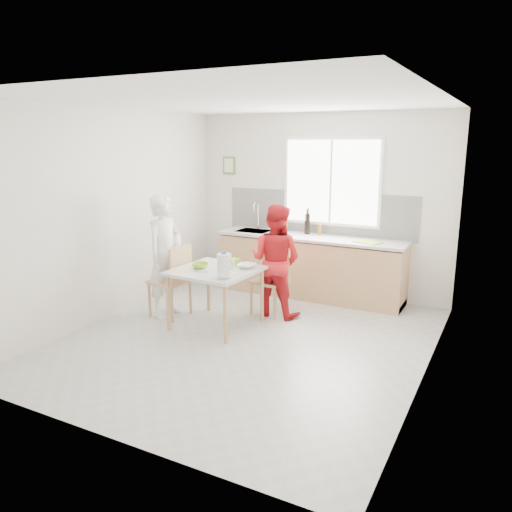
{
  "coord_description": "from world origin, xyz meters",
  "views": [
    {
      "loc": [
        2.65,
        -4.82,
        2.3
      ],
      "look_at": [
        0.01,
        0.2,
        0.98
      ],
      "focal_mm": 35.0,
      "sensor_mm": 36.0,
      "label": 1
    }
  ],
  "objects_px": {
    "dining_table": "(216,275)",
    "chair_far": "(272,277)",
    "person_white": "(165,256)",
    "chair_left": "(174,278)",
    "wine_bottle_b": "(307,224)",
    "person_red": "(276,260)",
    "bowl_green": "(200,266)",
    "bowl_white": "(247,266)",
    "milk_jug": "(225,265)",
    "wine_bottle_a": "(308,224)"
  },
  "relations": [
    {
      "from": "dining_table",
      "to": "chair_far",
      "type": "relative_size",
      "value": 1.11
    },
    {
      "from": "chair_far",
      "to": "person_white",
      "type": "height_order",
      "value": "person_white"
    },
    {
      "from": "chair_left",
      "to": "wine_bottle_b",
      "type": "relative_size",
      "value": 3.23
    },
    {
      "from": "person_white",
      "to": "person_red",
      "type": "bearing_deg",
      "value": -58.8
    },
    {
      "from": "bowl_green",
      "to": "wine_bottle_b",
      "type": "xyz_separation_m",
      "value": [
        0.66,
        1.9,
        0.3
      ]
    },
    {
      "from": "bowl_white",
      "to": "milk_jug",
      "type": "distance_m",
      "value": 0.55
    },
    {
      "from": "person_white",
      "to": "wine_bottle_a",
      "type": "relative_size",
      "value": 5.07
    },
    {
      "from": "person_red",
      "to": "bowl_white",
      "type": "height_order",
      "value": "person_red"
    },
    {
      "from": "chair_left",
      "to": "chair_far",
      "type": "height_order",
      "value": "chair_left"
    },
    {
      "from": "dining_table",
      "to": "person_red",
      "type": "height_order",
      "value": "person_red"
    },
    {
      "from": "person_red",
      "to": "bowl_green",
      "type": "relative_size",
      "value": 7.3
    },
    {
      "from": "chair_far",
      "to": "bowl_white",
      "type": "height_order",
      "value": "chair_far"
    },
    {
      "from": "person_red",
      "to": "wine_bottle_b",
      "type": "height_order",
      "value": "person_red"
    },
    {
      "from": "dining_table",
      "to": "chair_far",
      "type": "distance_m",
      "value": 0.91
    },
    {
      "from": "person_white",
      "to": "milk_jug",
      "type": "distance_m",
      "value": 1.17
    },
    {
      "from": "person_red",
      "to": "bowl_white",
      "type": "xyz_separation_m",
      "value": [
        -0.16,
        -0.5,
        0.02
      ]
    },
    {
      "from": "dining_table",
      "to": "bowl_green",
      "type": "relative_size",
      "value": 4.9
    },
    {
      "from": "chair_far",
      "to": "wine_bottle_a",
      "type": "distance_m",
      "value": 1.18
    },
    {
      "from": "chair_left",
      "to": "bowl_white",
      "type": "height_order",
      "value": "chair_left"
    },
    {
      "from": "milk_jug",
      "to": "wine_bottle_b",
      "type": "height_order",
      "value": "wine_bottle_b"
    },
    {
      "from": "chair_left",
      "to": "person_white",
      "type": "relative_size",
      "value": 0.6
    },
    {
      "from": "chair_far",
      "to": "wine_bottle_a",
      "type": "height_order",
      "value": "wine_bottle_a"
    },
    {
      "from": "person_red",
      "to": "bowl_green",
      "type": "bearing_deg",
      "value": 51.49
    },
    {
      "from": "chair_left",
      "to": "bowl_green",
      "type": "bearing_deg",
      "value": 84.01
    },
    {
      "from": "person_white",
      "to": "wine_bottle_b",
      "type": "bearing_deg",
      "value": -31.97
    },
    {
      "from": "milk_jug",
      "to": "dining_table",
      "type": "bearing_deg",
      "value": 139.23
    },
    {
      "from": "milk_jug",
      "to": "bowl_white",
      "type": "bearing_deg",
      "value": 92.64
    },
    {
      "from": "person_red",
      "to": "milk_jug",
      "type": "relative_size",
      "value": 5.12
    },
    {
      "from": "person_white",
      "to": "wine_bottle_b",
      "type": "height_order",
      "value": "person_white"
    },
    {
      "from": "chair_left",
      "to": "bowl_green",
      "type": "height_order",
      "value": "chair_left"
    },
    {
      "from": "bowl_white",
      "to": "chair_left",
      "type": "bearing_deg",
      "value": -168.37
    },
    {
      "from": "wine_bottle_a",
      "to": "wine_bottle_b",
      "type": "distance_m",
      "value": 0.05
    },
    {
      "from": "dining_table",
      "to": "bowl_green",
      "type": "distance_m",
      "value": 0.23
    },
    {
      "from": "person_white",
      "to": "dining_table",
      "type": "bearing_deg",
      "value": -90.0
    },
    {
      "from": "dining_table",
      "to": "wine_bottle_b",
      "type": "distance_m",
      "value": 1.96
    },
    {
      "from": "chair_far",
      "to": "chair_left",
      "type": "bearing_deg",
      "value": -141.44
    },
    {
      "from": "bowl_white",
      "to": "person_red",
      "type": "bearing_deg",
      "value": 71.76
    },
    {
      "from": "dining_table",
      "to": "milk_jug",
      "type": "distance_m",
      "value": 0.49
    },
    {
      "from": "person_red",
      "to": "bowl_green",
      "type": "distance_m",
      "value": 1.03
    },
    {
      "from": "person_red",
      "to": "bowl_white",
      "type": "relative_size",
      "value": 6.88
    },
    {
      "from": "bowl_white",
      "to": "chair_far",
      "type": "bearing_deg",
      "value": 82.25
    },
    {
      "from": "milk_jug",
      "to": "chair_far",
      "type": "bearing_deg",
      "value": 88.67
    },
    {
      "from": "dining_table",
      "to": "wine_bottle_b",
      "type": "relative_size",
      "value": 3.35
    },
    {
      "from": "wine_bottle_a",
      "to": "chair_left",
      "type": "bearing_deg",
      "value": -122.94
    },
    {
      "from": "dining_table",
      "to": "person_red",
      "type": "distance_m",
      "value": 0.88
    },
    {
      "from": "person_red",
      "to": "chair_left",
      "type": "bearing_deg",
      "value": 34.04
    },
    {
      "from": "person_red",
      "to": "milk_jug",
      "type": "distance_m",
      "value": 1.05
    },
    {
      "from": "chair_far",
      "to": "person_white",
      "type": "xyz_separation_m",
      "value": [
        -1.19,
        -0.76,
        0.31
      ]
    },
    {
      "from": "dining_table",
      "to": "bowl_green",
      "type": "xyz_separation_m",
      "value": [
        -0.2,
        -0.04,
        0.11
      ]
    },
    {
      "from": "chair_left",
      "to": "milk_jug",
      "type": "xyz_separation_m",
      "value": [
        0.99,
        -0.33,
        0.36
      ]
    }
  ]
}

